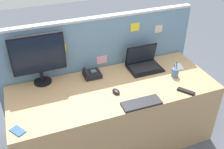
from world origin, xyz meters
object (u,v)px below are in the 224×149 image
object	(u,v)px
pen_cup	(175,72)
cell_phone_white_slab	(179,66)
desktop_monitor	(38,56)
keyboard_main	(141,103)
computer_mouse_right_hand	(116,91)
desk_phone	(91,74)
laptop	(143,63)
tv_remote	(186,91)
cell_phone_blue_case	(18,131)

from	to	relation	value
pen_cup	cell_phone_white_slab	size ratio (longest dim) A/B	1.37
desktop_monitor	keyboard_main	xyz separation A→B (m)	(0.78, -0.68, -0.29)
keyboard_main	computer_mouse_right_hand	world-z (taller)	computer_mouse_right_hand
desktop_monitor	desk_phone	xyz separation A→B (m)	(0.49, -0.08, -0.27)
laptop	tv_remote	world-z (taller)	laptop
computer_mouse_right_hand	laptop	bearing A→B (deg)	26.14
laptop	computer_mouse_right_hand	xyz separation A→B (m)	(-0.45, -0.33, -0.04)
pen_cup	desktop_monitor	bearing A→B (deg)	163.44
laptop	computer_mouse_right_hand	bearing A→B (deg)	-143.86
computer_mouse_right_hand	cell_phone_white_slab	bearing A→B (deg)	3.31
keyboard_main	cell_phone_blue_case	world-z (taller)	keyboard_main
desktop_monitor	tv_remote	size ratio (longest dim) A/B	3.05
desktop_monitor	cell_phone_blue_case	xyz separation A→B (m)	(-0.29, -0.63, -0.29)
cell_phone_white_slab	cell_phone_blue_case	bearing A→B (deg)	-153.57
laptop	computer_mouse_right_hand	size ratio (longest dim) A/B	3.58
computer_mouse_right_hand	pen_cup	xyz separation A→B (m)	(0.68, 0.05, 0.03)
cell_phone_white_slab	tv_remote	xyz separation A→B (m)	(-0.20, -0.43, 0.01)
cell_phone_blue_case	tv_remote	size ratio (longest dim) A/B	0.73
keyboard_main	pen_cup	world-z (taller)	pen_cup
desk_phone	tv_remote	size ratio (longest dim) A/B	1.04
laptop	computer_mouse_right_hand	world-z (taller)	laptop
desk_phone	tv_remote	xyz separation A→B (m)	(0.77, -0.59, -0.02)
desktop_monitor	laptop	size ratio (longest dim) A/B	1.45
laptop	desk_phone	xyz separation A→B (m)	(-0.59, 0.03, -0.03)
desktop_monitor	tv_remote	bearing A→B (deg)	-27.98
tv_remote	desktop_monitor	bearing A→B (deg)	116.48
laptop	keyboard_main	bearing A→B (deg)	-117.88
laptop	desk_phone	distance (m)	0.59
desktop_monitor	cell_phone_blue_case	size ratio (longest dim) A/B	4.16
cell_phone_blue_case	desktop_monitor	bearing A→B (deg)	31.67
desk_phone	tv_remote	world-z (taller)	desk_phone
keyboard_main	tv_remote	bearing A→B (deg)	1.85
desktop_monitor	pen_cup	size ratio (longest dim) A/B	2.99
desktop_monitor	keyboard_main	bearing A→B (deg)	-41.08
computer_mouse_right_hand	tv_remote	bearing A→B (deg)	-30.09
laptop	pen_cup	size ratio (longest dim) A/B	2.06
keyboard_main	cell_phone_white_slab	world-z (taller)	keyboard_main
desktop_monitor	laptop	xyz separation A→B (m)	(1.08, -0.11, -0.24)
desktop_monitor	desk_phone	size ratio (longest dim) A/B	2.93
laptop	tv_remote	size ratio (longest dim) A/B	2.10
desktop_monitor	laptop	bearing A→B (deg)	-5.64
laptop	cell_phone_blue_case	bearing A→B (deg)	-159.16
cell_phone_blue_case	computer_mouse_right_hand	bearing A→B (deg)	-21.67
cell_phone_white_slab	tv_remote	world-z (taller)	tv_remote
desk_phone	cell_phone_white_slab	size ratio (longest dim) A/B	1.40
desktop_monitor	desk_phone	world-z (taller)	desktop_monitor
desktop_monitor	computer_mouse_right_hand	size ratio (longest dim) A/B	5.19
desktop_monitor	computer_mouse_right_hand	distance (m)	0.82
pen_cup	cell_phone_white_slab	xyz separation A→B (m)	(0.15, 0.15, -0.04)
computer_mouse_right_hand	tv_remote	world-z (taller)	computer_mouse_right_hand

